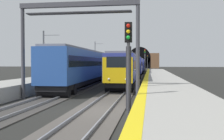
{
  "coord_description": "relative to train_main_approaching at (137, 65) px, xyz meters",
  "views": [
    {
      "loc": [
        -14.18,
        -2.94,
        2.75
      ],
      "look_at": [
        11.73,
        0.92,
        2.01
      ],
      "focal_mm": 41.29,
      "sensor_mm": 36.0,
      "label": 1
    }
  ],
  "objects": [
    {
      "name": "catenary_mast_far",
      "position": [
        6.76,
        11.28,
        2.08
      ],
      "size": [
        0.22,
        2.21,
        8.28
      ],
      "color": "#595B60",
      "rests_on": "ground_plane"
    },
    {
      "name": "ground_plane",
      "position": [
        -44.83,
        0.0,
        -2.17
      ],
      "size": [
        320.0,
        320.0,
        0.0
      ],
      "primitive_type": "plane",
      "color": "black"
    },
    {
      "name": "platform_right_edge_strip",
      "position": [
        -44.83,
        -2.5,
        -1.11
      ],
      "size": [
        112.0,
        0.5,
        0.01
      ],
      "primitive_type": "cube",
      "color": "yellow",
      "rests_on": "platform_right"
    },
    {
      "name": "overhead_signal_gantry",
      "position": [
        -40.56,
        2.32,
        3.3
      ],
      "size": [
        0.7,
        9.02,
        7.22
      ],
      "color": "#3F3F47",
      "rests_on": "ground_plane"
    },
    {
      "name": "track_main_line",
      "position": [
        -44.83,
        0.0,
        -2.13
      ],
      "size": [
        160.0,
        3.01,
        0.21
      ],
      "color": "#4C4742",
      "rests_on": "ground_plane"
    },
    {
      "name": "railway_signal_far",
      "position": [
        49.03,
        -1.81,
        1.35
      ],
      "size": [
        0.39,
        0.38,
        5.89
      ],
      "rotation": [
        0.0,
        0.0,
        3.14
      ],
      "color": "#38383D",
      "rests_on": "ground_plane"
    },
    {
      "name": "track_adjacent_line",
      "position": [
        -44.83,
        4.63,
        -2.13
      ],
      "size": [
        160.0,
        3.04,
        0.21
      ],
      "color": "#383533",
      "rests_on": "ground_plane"
    },
    {
      "name": "tunnel_portal",
      "position": [
        69.38,
        2.32,
        1.59
      ],
      "size": [
        2.3,
        19.2,
        10.75
      ],
      "color": "brown",
      "rests_on": "ground_plane"
    },
    {
      "name": "platform_right",
      "position": [
        -44.83,
        -4.27,
        -1.64
      ],
      "size": [
        112.0,
        4.03,
        1.06
      ],
      "primitive_type": "cube",
      "color": "#9E9B93",
      "rests_on": "ground_plane"
    },
    {
      "name": "train_adjacent_platform",
      "position": [
        -9.61,
        4.63,
        0.21
      ],
      "size": [
        62.36,
        3.05,
        4.18
      ],
      "rotation": [
        0.0,
        0.0,
        0.01
      ],
      "color": "#264C99",
      "rests_on": "ground_plane"
    },
    {
      "name": "railway_signal_mid",
      "position": [
        -3.08,
        -1.81,
        1.3
      ],
      "size": [
        0.39,
        0.38,
        5.79
      ],
      "rotation": [
        0.0,
        0.0,
        3.14
      ],
      "color": "#38383D",
      "rests_on": "ground_plane"
    },
    {
      "name": "train_main_approaching",
      "position": [
        0.0,
        0.0,
        0.0
      ],
      "size": [
        73.91,
        3.03,
        4.69
      ],
      "rotation": [
        0.0,
        0.0,
        3.16
      ],
      "color": "navy",
      "rests_on": "ground_plane"
    },
    {
      "name": "catenary_mast_near",
      "position": [
        -25.98,
        11.27,
        1.47
      ],
      "size": [
        0.22,
        2.38,
        7.06
      ],
      "color": "#595B60",
      "rests_on": "ground_plane"
    },
    {
      "name": "railway_signal_near",
      "position": [
        -45.59,
        -1.81,
        0.78
      ],
      "size": [
        0.39,
        0.38,
        4.86
      ],
      "rotation": [
        0.0,
        0.0,
        3.14
      ],
      "color": "#38383D",
      "rests_on": "ground_plane"
    }
  ]
}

